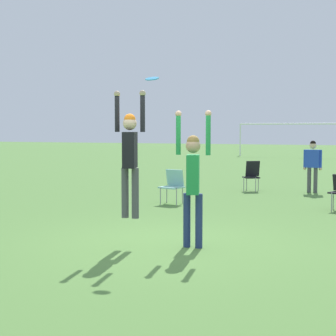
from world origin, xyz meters
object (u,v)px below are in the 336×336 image
object	(u,v)px
frisbee	(152,79)
camping_chair_2	(252,173)
person_defending	(193,174)
camping_chair_3	(173,184)
person_spectator_near	(313,162)
person_jumping	(130,151)

from	to	relation	value
frisbee	camping_chair_2	distance (m)	9.30
frisbee	person_defending	bearing A→B (deg)	29.87
camping_chair_3	person_spectator_near	bearing A→B (deg)	-112.81
frisbee	person_spectator_near	size ratio (longest dim) A/B	0.14
person_jumping	person_spectator_near	size ratio (longest dim) A/B	1.32
person_defending	person_spectator_near	size ratio (longest dim) A/B	1.41
person_jumping	camping_chair_2	xyz separation A→B (m)	(-0.01, 8.98, -1.05)
person_jumping	person_defending	size ratio (longest dim) A/B	0.94
camping_chair_2	person_defending	bearing A→B (deg)	64.23
person_jumping	camping_chair_3	bearing A→B (deg)	-3.09
camping_chair_2	frisbee	bearing A→B (deg)	60.29
camping_chair_2	person_spectator_near	size ratio (longest dim) A/B	0.59
frisbee	camping_chair_3	bearing A→B (deg)	107.49
frisbee	person_spectator_near	bearing A→B (deg)	81.29
frisbee	camping_chair_3	size ratio (longest dim) A/B	0.25
frisbee	camping_chair_3	distance (m)	5.98
person_jumping	person_spectator_near	distance (m)	9.40
person_defending	frisbee	world-z (taller)	frisbee
frisbee	person_spectator_near	distance (m)	9.52
person_jumping	frisbee	bearing A→B (deg)	-111.87
camping_chair_2	person_spectator_near	distance (m)	1.89
person_jumping	person_spectator_near	world-z (taller)	person_jumping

